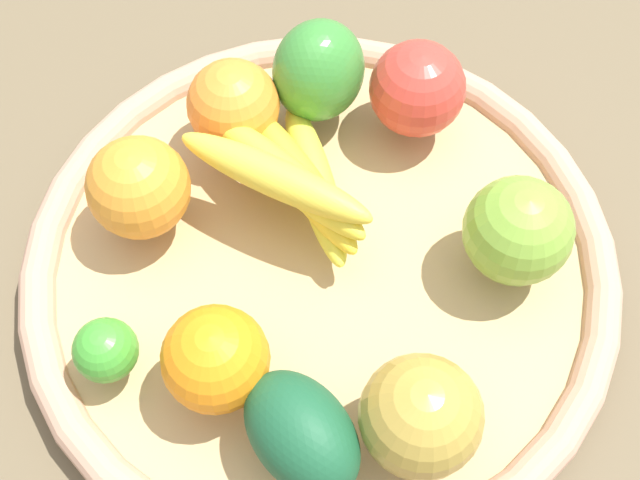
% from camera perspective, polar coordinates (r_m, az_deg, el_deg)
% --- Properties ---
extents(ground_plane, '(2.40, 2.40, 0.00)m').
position_cam_1_polar(ground_plane, '(0.64, 0.00, -2.43)').
color(ground_plane, brown).
rests_on(ground_plane, ground).
extents(basket, '(0.44, 0.44, 0.03)m').
position_cam_1_polar(basket, '(0.62, 0.00, -1.73)').
color(basket, tan).
rests_on(basket, ground_plane).
extents(banana_bunch, '(0.15, 0.14, 0.07)m').
position_cam_1_polar(banana_bunch, '(0.60, -1.75, 4.28)').
color(banana_bunch, yellow).
rests_on(banana_bunch, basket).
extents(orange_2, '(0.09, 0.09, 0.07)m').
position_cam_1_polar(orange_2, '(0.61, -12.24, 3.51)').
color(orange_2, orange).
rests_on(orange_2, basket).
extents(orange_1, '(0.07, 0.07, 0.07)m').
position_cam_1_polar(orange_1, '(0.64, -5.91, 9.09)').
color(orange_1, orange).
rests_on(orange_1, basket).
extents(apple_1, '(0.09, 0.09, 0.07)m').
position_cam_1_polar(apple_1, '(0.65, 6.63, 10.18)').
color(apple_1, red).
rests_on(apple_1, basket).
extents(apple_0, '(0.10, 0.10, 0.08)m').
position_cam_1_polar(apple_0, '(0.59, 13.31, 0.62)').
color(apple_0, '#7CAC38').
rests_on(apple_0, basket).
extents(apple_2, '(0.08, 0.08, 0.08)m').
position_cam_1_polar(apple_2, '(0.52, 6.87, -11.80)').
color(apple_2, '#AC8E38').
rests_on(apple_2, basket).
extents(orange_0, '(0.09, 0.09, 0.07)m').
position_cam_1_polar(orange_0, '(0.54, -7.12, -8.04)').
color(orange_0, orange).
rests_on(orange_0, basket).
extents(lime_0, '(0.06, 0.06, 0.04)m').
position_cam_1_polar(lime_0, '(0.57, -14.37, -7.27)').
color(lime_0, green).
rests_on(lime_0, basket).
extents(avocado, '(0.11, 0.10, 0.06)m').
position_cam_1_polar(avocado, '(0.52, -1.27, -12.98)').
color(avocado, '#195130').
rests_on(avocado, basket).
extents(bell_pepper, '(0.10, 0.10, 0.09)m').
position_cam_1_polar(bell_pepper, '(0.65, -0.10, 11.42)').
color(bell_pepper, '#398634').
rests_on(bell_pepper, basket).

